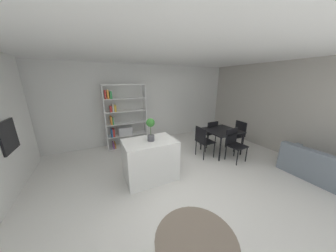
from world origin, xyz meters
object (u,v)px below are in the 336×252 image
kitchen_island (150,160)px  dining_table (222,132)px  potted_plant_on_island (151,128)px  dining_chair_island_side (203,139)px  built_in_oven (8,136)px  dining_chair_window_side (238,133)px  open_bookshelf (123,119)px  dining_chair_far (210,131)px  dining_chair_near (234,142)px  sofa (329,172)px

kitchen_island → dining_table: 2.45m
potted_plant_on_island → dining_chair_island_side: (1.69, 0.33, -0.66)m
built_in_oven → dining_chair_window_side: bearing=-5.0°
dining_chair_island_side → dining_chair_window_side: (1.40, -0.00, -0.01)m
open_bookshelf → dining_chair_window_side: bearing=-28.0°
open_bookshelf → dining_chair_far: 2.94m
open_bookshelf → dining_chair_window_side: open_bookshelf is taller
dining_chair_far → kitchen_island: bearing=16.0°
dining_chair_far → dining_chair_island_side: dining_chair_island_side is taller
dining_chair_near → sofa: size_ratio=0.52×
dining_chair_near → open_bookshelf: bearing=133.6°
kitchen_island → sofa: (3.47, -1.86, -0.21)m
dining_table → dining_chair_island_side: 0.71m
dining_chair_far → dining_chair_near: size_ratio=1.00×
dining_chair_near → sofa: dining_chair_near is taller
built_in_oven → potted_plant_on_island: (2.56, -0.82, 0.05)m
dining_chair_island_side → sofa: size_ratio=0.53×
dining_table → sofa: size_ratio=0.57×
built_in_oven → kitchen_island: size_ratio=0.54×
kitchen_island → dining_chair_far: size_ratio=1.26×
open_bookshelf → dining_chair_near: size_ratio=2.30×
open_bookshelf → kitchen_island: bearing=-84.5°
dining_chair_far → dining_chair_island_side: (-0.71, -0.51, 0.01)m
open_bookshelf → dining_chair_island_side: open_bookshelf is taller
potted_plant_on_island → dining_chair_far: size_ratio=0.56×
built_in_oven → dining_table: bearing=-5.7°
potted_plant_on_island → dining_chair_near: size_ratio=0.56×
dining_chair_near → dining_chair_window_side: 0.87m
potted_plant_on_island → dining_chair_island_side: potted_plant_on_island is taller
dining_table → dining_chair_window_side: 0.71m
dining_chair_island_side → dining_chair_window_side: bearing=-90.4°
kitchen_island → potted_plant_on_island: (0.03, -0.02, 0.75)m
potted_plant_on_island → dining_chair_far: bearing=19.3°
kitchen_island → dining_chair_near: size_ratio=1.26×
dining_chair_window_side → potted_plant_on_island: bearing=-81.4°
dining_chair_island_side → built_in_oven: bearing=83.1°
open_bookshelf → dining_chair_far: bearing=-25.5°
dining_chair_island_side → sofa: dining_chair_island_side is taller
dining_table → dining_chair_far: bearing=89.5°
kitchen_island → sofa: kitchen_island is taller
dining_table → sofa: 2.44m
built_in_oven → kitchen_island: built_in_oven is taller
potted_plant_on_island → open_bookshelf: open_bookshelf is taller
open_bookshelf → dining_chair_island_side: bearing=-42.6°
potted_plant_on_island → dining_chair_far: 2.62m
dining_chair_far → sofa: size_ratio=0.52×
open_bookshelf → dining_chair_near: open_bookshelf is taller
built_in_oven → sofa: size_ratio=0.36×
dining_chair_far → dining_chair_near: bearing=86.6°
open_bookshelf → dining_chair_window_side: (3.32, -1.76, -0.41)m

